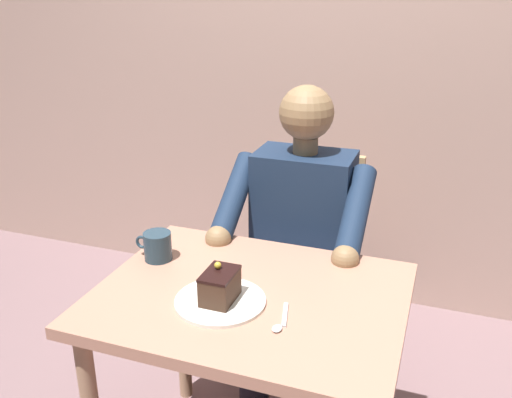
# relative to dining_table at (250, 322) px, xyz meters

# --- Properties ---
(dining_table) EXTENTS (0.88, 0.68, 0.71)m
(dining_table) POSITION_rel_dining_table_xyz_m (0.00, 0.00, 0.00)
(dining_table) COLOR tan
(dining_table) RESTS_ON ground
(chair) EXTENTS (0.42, 0.42, 0.90)m
(chair) POSITION_rel_dining_table_xyz_m (0.00, -0.67, -0.11)
(chair) COLOR tan
(chair) RESTS_ON ground
(seated_person) EXTENTS (0.53, 0.58, 1.21)m
(seated_person) POSITION_rel_dining_table_xyz_m (-0.00, -0.50, 0.02)
(seated_person) COLOR #1A2B45
(seated_person) RESTS_ON ground
(dessert_plate) EXTENTS (0.25, 0.25, 0.01)m
(dessert_plate) POSITION_rel_dining_table_xyz_m (0.06, 0.08, 0.11)
(dessert_plate) COLOR white
(dessert_plate) RESTS_ON dining_table
(cake_slice) EXTENTS (0.08, 0.12, 0.11)m
(cake_slice) POSITION_rel_dining_table_xyz_m (0.06, 0.08, 0.15)
(cake_slice) COLOR #432C1F
(cake_slice) RESTS_ON dessert_plate
(coffee_cup) EXTENTS (0.12, 0.09, 0.09)m
(coffee_cup) POSITION_rel_dining_table_xyz_m (0.35, -0.09, 0.15)
(coffee_cup) COLOR #253C4B
(coffee_cup) RESTS_ON dining_table
(dessert_spoon) EXTENTS (0.04, 0.14, 0.01)m
(dessert_spoon) POSITION_rel_dining_table_xyz_m (-0.13, 0.12, 0.10)
(dessert_spoon) COLOR silver
(dessert_spoon) RESTS_ON dining_table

